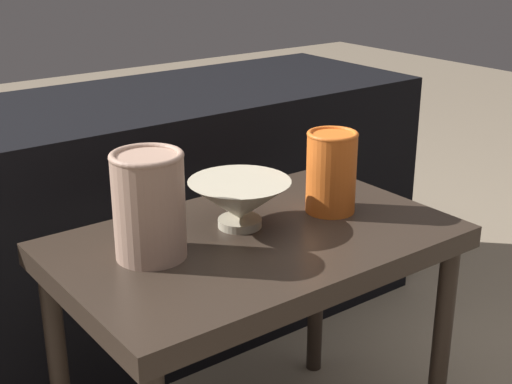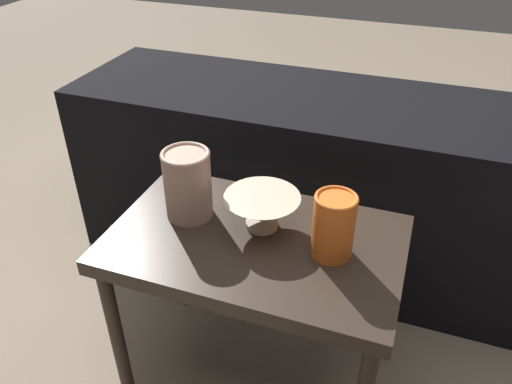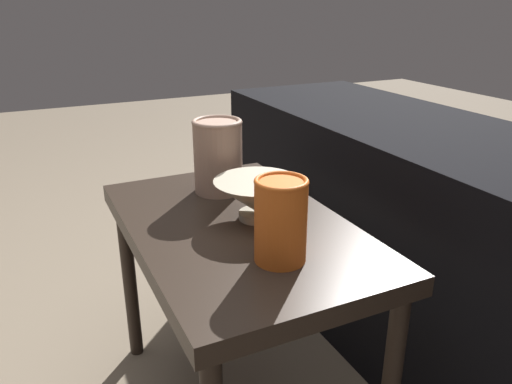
{
  "view_description": "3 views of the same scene",
  "coord_description": "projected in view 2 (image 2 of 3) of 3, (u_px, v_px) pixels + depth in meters",
  "views": [
    {
      "loc": [
        -0.69,
        -0.92,
        1.01
      ],
      "look_at": [
        0.02,
        0.02,
        0.57
      ],
      "focal_mm": 50.0,
      "sensor_mm": 36.0,
      "label": 1
    },
    {
      "loc": [
        0.32,
        -0.88,
        1.25
      ],
      "look_at": [
        -0.02,
        0.06,
        0.59
      ],
      "focal_mm": 35.0,
      "sensor_mm": 36.0,
      "label": 2
    },
    {
      "loc": [
        0.88,
        -0.38,
        0.95
      ],
      "look_at": [
        0.0,
        0.04,
        0.57
      ],
      "focal_mm": 35.0,
      "sensor_mm": 36.0,
      "label": 3
    }
  ],
  "objects": [
    {
      "name": "vase_textured_left",
      "position": [
        188.0,
        183.0,
        1.22
      ],
      "size": [
        0.12,
        0.12,
        0.18
      ],
      "color": "tan",
      "rests_on": "table"
    },
    {
      "name": "couch_backdrop",
      "position": [
        312.0,
        181.0,
        1.75
      ],
      "size": [
        1.63,
        0.5,
        0.63
      ],
      "color": "black",
      "rests_on": "ground_plane"
    },
    {
      "name": "bowl",
      "position": [
        263.0,
        210.0,
        1.2
      ],
      "size": [
        0.18,
        0.18,
        0.09
      ],
      "color": "#B2A88E",
      "rests_on": "table"
    },
    {
      "name": "table",
      "position": [
        255.0,
        257.0,
        1.22
      ],
      "size": [
        0.7,
        0.43,
        0.5
      ],
      "color": "#2D231C",
      "rests_on": "ground_plane"
    },
    {
      "name": "ground_plane",
      "position": [
        255.0,
        371.0,
        1.47
      ],
      "size": [
        8.0,
        8.0,
        0.0
      ],
      "primitive_type": "plane",
      "color": "#7F705B"
    },
    {
      "name": "vase_colorful_right",
      "position": [
        334.0,
        225.0,
        1.1
      ],
      "size": [
        0.1,
        0.1,
        0.16
      ],
      "color": "orange",
      "rests_on": "table"
    }
  ]
}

